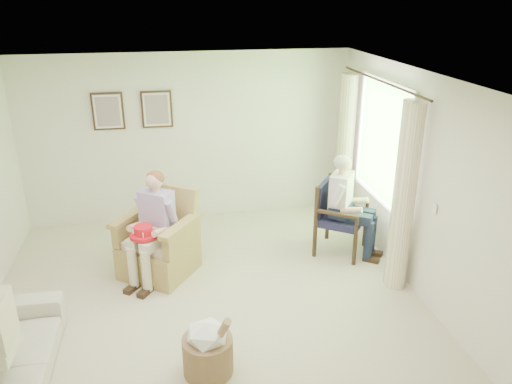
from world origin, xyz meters
The scene contains 16 objects.
floor centered at (0.00, 0.00, 0.00)m, with size 5.50×5.50×0.00m, color beige.
back_wall centered at (0.00, 2.75, 1.30)m, with size 5.00×0.04×2.60m, color silver.
right_wall centered at (2.50, 0.00, 1.30)m, with size 0.04×5.50×2.60m, color silver.
ceiling centered at (0.00, 0.00, 2.60)m, with size 5.00×5.50×0.02m, color white.
window centered at (2.46, 1.20, 1.58)m, with size 0.13×2.50×1.63m.
curtain_left centered at (2.33, 0.22, 1.15)m, with size 0.34×0.34×2.30m, color #F5E3BF.
curtain_right centered at (2.33, 2.18, 1.15)m, with size 0.34×0.34×2.30m, color #F5E3BF.
framed_print_left centered at (-1.15, 2.71, 1.78)m, with size 0.45×0.05×0.55m.
framed_print_right centered at (-0.45, 2.71, 1.78)m, with size 0.45×0.05×0.55m.
wicker_armchair centered at (-0.55, 1.08, 0.34)m, with size 0.85×0.84×1.08m.
wood_armchair centered at (1.95, 1.25, 0.55)m, with size 0.65×0.61×1.00m.
sofa centered at (-1.95, -0.79, 0.29)m, with size 0.77×1.97×0.57m, color beige.
person_wicker centered at (-0.55, 0.93, 0.81)m, with size 0.40×0.63×1.37m.
person_dark centered at (1.95, 1.08, 0.81)m, with size 0.40×0.63×1.38m.
red_hat centered at (-0.69, 0.78, 0.72)m, with size 0.33×0.33×0.14m.
hatbox centered at (-0.11, -0.90, 0.28)m, with size 0.53×0.53×0.71m.
Camera 1 is at (-0.37, -4.73, 3.40)m, focal length 35.00 mm.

